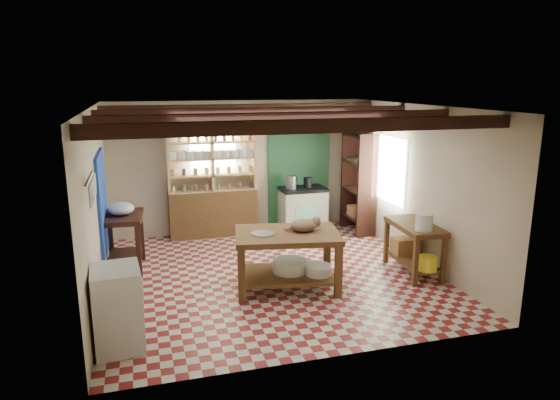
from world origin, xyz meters
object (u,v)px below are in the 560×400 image
object	(u,v)px
right_counter	(414,248)
stove	(303,209)
cat	(304,225)
work_table	(287,260)
white_cabinet	(118,308)
prep_table	(124,242)

from	to	relation	value
right_counter	stove	bearing A→B (deg)	113.00
cat	right_counter	bearing A→B (deg)	0.53
work_table	white_cabinet	world-z (taller)	white_cabinet
white_cabinet	right_counter	xyz separation A→B (m)	(4.40, 1.10, -0.07)
prep_table	white_cabinet	distance (m)	2.52
prep_table	cat	world-z (taller)	cat
work_table	stove	bearing A→B (deg)	77.58
white_cabinet	right_counter	size ratio (longest dim) A/B	0.84
work_table	prep_table	xyz separation A→B (m)	(-2.30, 1.42, 0.03)
right_counter	cat	xyz separation A→B (m)	(-1.82, -0.00, 0.53)
work_table	prep_table	bearing A→B (deg)	158.76
work_table	right_counter	bearing A→B (deg)	10.62
stove	cat	distance (m)	2.86
stove	prep_table	xyz separation A→B (m)	(-3.43, -1.25, 0.01)
stove	cat	world-z (taller)	cat
white_cabinet	cat	xyz separation A→B (m)	(2.58, 1.10, 0.46)
work_table	white_cabinet	bearing A→B (deg)	-144.25
work_table	stove	xyz separation A→B (m)	(1.13, 2.68, 0.02)
prep_table	cat	bearing A→B (deg)	-24.92
right_counter	white_cabinet	bearing A→B (deg)	-162.48
work_table	stove	world-z (taller)	stove
stove	right_counter	size ratio (longest dim) A/B	0.80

